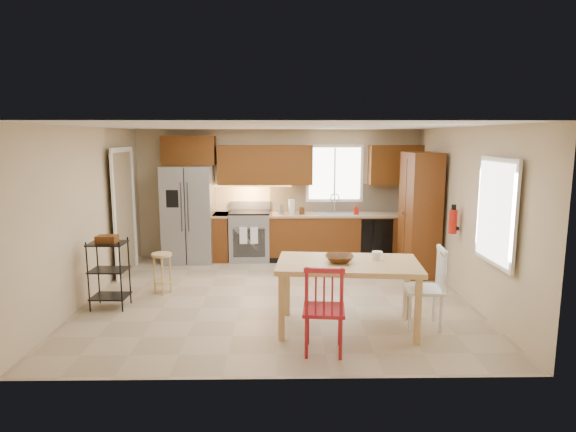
# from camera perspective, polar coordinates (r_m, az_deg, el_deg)

# --- Properties ---
(floor) EXTENTS (5.50, 5.50, 0.00)m
(floor) POSITION_cam_1_polar(r_m,az_deg,el_deg) (7.30, -1.20, -9.47)
(floor) COLOR tan
(floor) RESTS_ON ground
(ceiling) EXTENTS (5.50, 5.00, 0.02)m
(ceiling) POSITION_cam_1_polar(r_m,az_deg,el_deg) (6.91, -1.27, 10.57)
(ceiling) COLOR silver
(ceiling) RESTS_ON ground
(wall_back) EXTENTS (5.50, 0.02, 2.50)m
(wall_back) POSITION_cam_1_polar(r_m,az_deg,el_deg) (9.47, -1.14, 2.65)
(wall_back) COLOR #CCB793
(wall_back) RESTS_ON ground
(wall_front) EXTENTS (5.50, 0.02, 2.50)m
(wall_front) POSITION_cam_1_polar(r_m,az_deg,el_deg) (4.54, -1.42, -4.69)
(wall_front) COLOR #CCB793
(wall_front) RESTS_ON ground
(wall_left) EXTENTS (0.02, 5.00, 2.50)m
(wall_left) POSITION_cam_1_polar(r_m,az_deg,el_deg) (7.53, -22.64, 0.20)
(wall_left) COLOR #CCB793
(wall_left) RESTS_ON ground
(wall_right) EXTENTS (0.02, 5.00, 2.50)m
(wall_right) POSITION_cam_1_polar(r_m,az_deg,el_deg) (7.50, 20.28, 0.31)
(wall_right) COLOR #CCB793
(wall_right) RESTS_ON ground
(refrigerator) EXTENTS (0.92, 0.75, 1.82)m
(refrigerator) POSITION_cam_1_polar(r_m,az_deg,el_deg) (9.31, -11.66, 0.23)
(refrigerator) COLOR gray
(refrigerator) RESTS_ON floor
(range_stove) EXTENTS (0.76, 0.63, 0.92)m
(range_stove) POSITION_cam_1_polar(r_m,az_deg,el_deg) (9.31, -4.53, -2.42)
(range_stove) COLOR gray
(range_stove) RESTS_ON floor
(base_cabinet_narrow) EXTENTS (0.30, 0.60, 0.90)m
(base_cabinet_narrow) POSITION_cam_1_polar(r_m,az_deg,el_deg) (9.37, -7.88, -2.46)
(base_cabinet_narrow) COLOR #5C2910
(base_cabinet_narrow) RESTS_ON floor
(base_cabinet_run) EXTENTS (2.92, 0.60, 0.90)m
(base_cabinet_run) POSITION_cam_1_polar(r_m,az_deg,el_deg) (9.39, 6.77, -2.42)
(base_cabinet_run) COLOR #5C2910
(base_cabinet_run) RESTS_ON floor
(dishwasher) EXTENTS (0.60, 0.02, 0.78)m
(dishwasher) POSITION_cam_1_polar(r_m,az_deg,el_deg) (9.20, 10.47, -2.75)
(dishwasher) COLOR black
(dishwasher) RESTS_ON floor
(backsplash) EXTENTS (2.92, 0.03, 0.55)m
(backsplash) POSITION_cam_1_polar(r_m,az_deg,el_deg) (9.55, 6.63, 2.19)
(backsplash) COLOR beige
(backsplash) RESTS_ON wall_back
(upper_over_fridge) EXTENTS (1.00, 0.35, 0.55)m
(upper_over_fridge) POSITION_cam_1_polar(r_m,az_deg,el_deg) (9.40, -11.68, 7.61)
(upper_over_fridge) COLOR #562B0E
(upper_over_fridge) RESTS_ON wall_back
(upper_left_block) EXTENTS (1.80, 0.35, 0.75)m
(upper_left_block) POSITION_cam_1_polar(r_m,az_deg,el_deg) (9.25, -2.71, 6.06)
(upper_left_block) COLOR #562B0E
(upper_left_block) RESTS_ON wall_back
(upper_right_block) EXTENTS (1.00, 0.35, 0.75)m
(upper_right_block) POSITION_cam_1_polar(r_m,az_deg,el_deg) (9.51, 12.61, 5.93)
(upper_right_block) COLOR #562B0E
(upper_right_block) RESTS_ON wall_back
(window_back) EXTENTS (1.12, 0.04, 1.12)m
(window_back) POSITION_cam_1_polar(r_m,az_deg,el_deg) (9.47, 5.54, 5.04)
(window_back) COLOR white
(window_back) RESTS_ON wall_back
(sink) EXTENTS (0.62, 0.46, 0.16)m
(sink) POSITION_cam_1_polar(r_m,az_deg,el_deg) (9.29, 5.66, 0.05)
(sink) COLOR gray
(sink) RESTS_ON base_cabinet_run
(undercab_glow) EXTENTS (1.60, 0.30, 0.01)m
(undercab_glow) POSITION_cam_1_polar(r_m,az_deg,el_deg) (9.27, -4.56, 3.60)
(undercab_glow) COLOR #FFBF66
(undercab_glow) RESTS_ON wall_back
(soap_bottle) EXTENTS (0.09, 0.09, 0.19)m
(soap_bottle) POSITION_cam_1_polar(r_m,az_deg,el_deg) (9.22, 8.09, 0.78)
(soap_bottle) COLOR #B1180C
(soap_bottle) RESTS_ON base_cabinet_run
(paper_towel) EXTENTS (0.12, 0.12, 0.28)m
(paper_towel) POSITION_cam_1_polar(r_m,az_deg,el_deg) (9.15, 0.42, 1.10)
(paper_towel) COLOR white
(paper_towel) RESTS_ON base_cabinet_run
(canister_steel) EXTENTS (0.11, 0.11, 0.18)m
(canister_steel) POSITION_cam_1_polar(r_m,az_deg,el_deg) (9.16, -0.83, 0.78)
(canister_steel) COLOR gray
(canister_steel) RESTS_ON base_cabinet_run
(canister_wood) EXTENTS (0.10, 0.10, 0.14)m
(canister_wood) POSITION_cam_1_polar(r_m,az_deg,el_deg) (9.14, 1.68, 0.64)
(canister_wood) COLOR #523015
(canister_wood) RESTS_ON base_cabinet_run
(pantry) EXTENTS (0.50, 0.95, 2.10)m
(pantry) POSITION_cam_1_polar(r_m,az_deg,el_deg) (8.55, 15.33, 0.24)
(pantry) COLOR #5C2910
(pantry) RESTS_ON floor
(fire_extinguisher) EXTENTS (0.12, 0.12, 0.36)m
(fire_extinguisher) POSITION_cam_1_polar(r_m,az_deg,el_deg) (7.62, 18.97, -0.63)
(fire_extinguisher) COLOR #B1180C
(fire_extinguisher) RESTS_ON wall_right
(window_right) EXTENTS (0.04, 1.02, 1.32)m
(window_right) POSITION_cam_1_polar(r_m,az_deg,el_deg) (6.40, 23.47, 0.46)
(window_right) COLOR white
(window_right) RESTS_ON wall_right
(doorway) EXTENTS (0.04, 0.95, 2.10)m
(doorway) POSITION_cam_1_polar(r_m,az_deg,el_deg) (8.74, -18.96, 0.26)
(doorway) COLOR #8C7A59
(doorway) RESTS_ON wall_left
(dining_table) EXTENTS (1.80, 1.12, 0.84)m
(dining_table) POSITION_cam_1_polar(r_m,az_deg,el_deg) (6.04, 7.06, -9.41)
(dining_table) COLOR #DDB16E
(dining_table) RESTS_ON floor
(chair_red) EXTENTS (0.51, 0.51, 1.01)m
(chair_red) POSITION_cam_1_polar(r_m,az_deg,el_deg) (5.36, 4.27, -10.84)
(chair_red) COLOR maroon
(chair_red) RESTS_ON floor
(chair_white) EXTENTS (0.51, 0.51, 1.01)m
(chair_white) POSITION_cam_1_polar(r_m,az_deg,el_deg) (6.26, 15.75, -8.19)
(chair_white) COLOR white
(chair_white) RESTS_ON floor
(table_bowl) EXTENTS (0.38, 0.38, 0.09)m
(table_bowl) POSITION_cam_1_polar(r_m,az_deg,el_deg) (5.90, 6.11, -5.48)
(table_bowl) COLOR #523015
(table_bowl) RESTS_ON dining_table
(table_jar) EXTENTS (0.15, 0.15, 0.16)m
(table_jar) POSITION_cam_1_polar(r_m,az_deg,el_deg) (6.07, 10.53, -4.85)
(table_jar) COLOR white
(table_jar) RESTS_ON dining_table
(bar_stool) EXTENTS (0.36, 0.36, 0.62)m
(bar_stool) POSITION_cam_1_polar(r_m,az_deg,el_deg) (7.58, -14.66, -6.58)
(bar_stool) COLOR #DDB16E
(bar_stool) RESTS_ON floor
(utility_cart) EXTENTS (0.50, 0.39, 0.97)m
(utility_cart) POSITION_cam_1_polar(r_m,az_deg,el_deg) (7.13, -20.44, -6.43)
(utility_cart) COLOR black
(utility_cart) RESTS_ON floor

